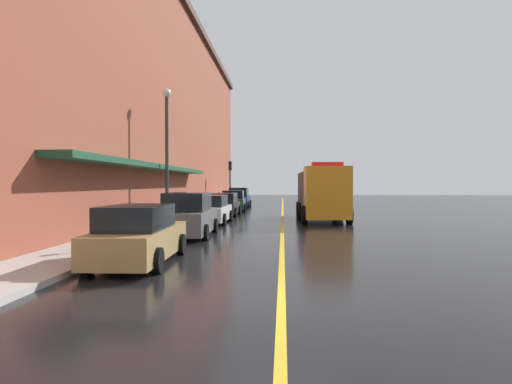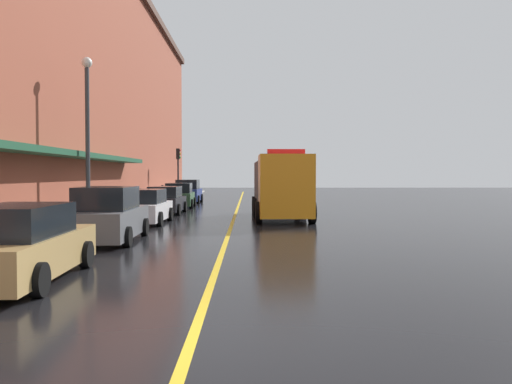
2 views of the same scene
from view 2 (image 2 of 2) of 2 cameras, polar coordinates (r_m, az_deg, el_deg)
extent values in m
plane|color=black|center=(31.96, -2.15, -2.06)|extent=(112.00, 112.00, 0.00)
cube|color=#ADA8A0|center=(32.70, -13.08, -1.89)|extent=(2.40, 70.00, 0.15)
cube|color=gold|center=(31.96, -2.15, -2.06)|extent=(0.16, 70.00, 0.01)
cube|color=brown|center=(34.59, -26.04, 11.46)|extent=(12.60, 64.00, 16.14)
cube|color=#19472D|center=(24.12, -19.23, 3.90)|extent=(1.20, 22.40, 0.24)
cube|color=#A5844C|center=(11.92, -24.28, -6.23)|extent=(1.86, 4.85, 0.79)
cube|color=black|center=(11.62, -24.77, -2.89)|extent=(1.62, 2.68, 0.64)
cylinder|color=black|center=(13.64, -25.34, -6.29)|extent=(0.24, 0.65, 0.64)
cylinder|color=black|center=(13.07, -18.24, -6.56)|extent=(0.24, 0.65, 0.64)
cylinder|color=black|center=(10.28, -22.83, -8.92)|extent=(0.24, 0.65, 0.64)
cube|color=#595B60|center=(17.99, -15.91, -3.24)|extent=(1.91, 4.81, 0.91)
cube|color=black|center=(17.70, -16.12, -0.65)|extent=(1.68, 2.66, 0.74)
cylinder|color=black|center=(19.67, -17.46, -3.72)|extent=(0.23, 0.64, 0.64)
cylinder|color=black|center=(19.27, -12.20, -3.79)|extent=(0.23, 0.64, 0.64)
cylinder|color=black|center=(16.86, -20.13, -4.68)|extent=(0.23, 0.64, 0.64)
cylinder|color=black|center=(16.38, -14.02, -4.81)|extent=(0.23, 0.64, 0.64)
cube|color=silver|center=(24.08, -12.22, -2.09)|extent=(1.93, 4.45, 0.77)
cube|color=black|center=(23.82, -12.35, -0.45)|extent=(1.72, 2.45, 0.63)
cylinder|color=black|center=(25.64, -13.65, -2.39)|extent=(0.23, 0.64, 0.64)
cylinder|color=black|center=(25.26, -9.46, -2.42)|extent=(0.23, 0.64, 0.64)
cylinder|color=black|center=(22.99, -15.26, -2.89)|extent=(0.23, 0.64, 0.64)
cylinder|color=black|center=(22.57, -10.60, -2.95)|extent=(0.23, 0.64, 0.64)
cube|color=black|center=(29.91, -9.92, -1.30)|extent=(1.83, 4.22, 0.76)
cube|color=black|center=(29.68, -10.00, 0.01)|extent=(1.63, 2.33, 0.62)
cylinder|color=black|center=(31.37, -11.13, -1.59)|extent=(0.23, 0.64, 0.64)
cylinder|color=black|center=(31.07, -7.87, -1.60)|extent=(0.23, 0.64, 0.64)
cylinder|color=black|center=(28.83, -12.12, -1.90)|extent=(0.23, 0.64, 0.64)
cylinder|color=black|center=(28.50, -8.59, -1.93)|extent=(0.23, 0.64, 0.64)
cube|color=#2D5133|center=(35.32, -8.44, -0.75)|extent=(1.92, 4.28, 0.82)
cube|color=black|center=(35.08, -8.48, 0.44)|extent=(1.68, 2.38, 0.67)
cylinder|color=black|center=(36.72, -9.63, -1.07)|extent=(0.24, 0.65, 0.64)
cylinder|color=black|center=(36.56, -6.84, -1.07)|extent=(0.24, 0.65, 0.64)
cylinder|color=black|center=(34.13, -10.15, -1.30)|extent=(0.24, 0.65, 0.64)
cylinder|color=black|center=(33.95, -7.15, -1.30)|extent=(0.24, 0.65, 0.64)
cube|color=navy|center=(41.09, -7.49, -0.31)|extent=(1.83, 4.20, 0.91)
cube|color=black|center=(40.86, -7.53, 0.84)|extent=(1.64, 2.31, 0.74)
cylinder|color=black|center=(42.51, -8.50, -0.66)|extent=(0.22, 0.64, 0.64)
cylinder|color=black|center=(42.29, -6.04, -0.66)|extent=(0.22, 0.64, 0.64)
cylinder|color=black|center=(39.94, -9.02, -0.83)|extent=(0.22, 0.64, 0.64)
cylinder|color=black|center=(39.71, -6.41, -0.83)|extent=(0.22, 0.64, 0.64)
cube|color=orange|center=(23.40, 3.30, 0.67)|extent=(2.46, 2.31, 2.83)
cube|color=#3F3F42|center=(27.59, 2.49, 0.63)|extent=(2.53, 5.54, 2.60)
cube|color=red|center=(23.42, 3.30, 4.43)|extent=(1.70, 0.64, 0.24)
cylinder|color=black|center=(23.68, 6.21, -2.26)|extent=(0.32, 1.01, 1.00)
cylinder|color=black|center=(23.46, 0.30, -2.29)|extent=(0.32, 1.01, 1.00)
cylinder|color=black|center=(27.08, 5.17, -1.73)|extent=(0.32, 1.01, 1.00)
cylinder|color=black|center=(26.88, 0.01, -1.75)|extent=(0.32, 1.01, 1.00)
cylinder|color=black|center=(29.28, 4.63, -1.46)|extent=(0.32, 1.01, 1.00)
cylinder|color=black|center=(29.10, -0.14, -1.47)|extent=(0.32, 1.01, 1.00)
cylinder|color=#4C4C51|center=(20.94, -17.78, -2.41)|extent=(0.07, 0.07, 1.05)
cube|color=black|center=(20.90, -17.80, -0.59)|extent=(0.14, 0.18, 0.28)
cylinder|color=#4C4C51|center=(37.02, -10.28, -0.50)|extent=(0.07, 0.07, 1.05)
cube|color=black|center=(37.00, -10.29, 0.53)|extent=(0.14, 0.18, 0.28)
cylinder|color=#4C4C51|center=(29.47, -12.76, -1.13)|extent=(0.07, 0.07, 1.05)
cube|color=black|center=(29.44, -12.76, 0.16)|extent=(0.14, 0.18, 0.28)
cylinder|color=#33383D|center=(22.66, -18.08, 4.80)|extent=(0.18, 0.18, 6.50)
sphere|color=white|center=(23.10, -18.18, 13.43)|extent=(0.44, 0.44, 0.44)
cylinder|color=#232326|center=(44.60, -8.59, 1.43)|extent=(0.14, 0.14, 3.40)
cube|color=black|center=(44.63, -8.60, 4.19)|extent=(0.28, 0.36, 0.90)
sphere|color=red|center=(44.62, -8.40, 4.57)|extent=(0.16, 0.16, 0.16)
sphere|color=gold|center=(44.61, -8.40, 4.19)|extent=(0.16, 0.16, 0.16)
sphere|color=green|center=(44.60, -8.40, 3.80)|extent=(0.16, 0.16, 0.16)
camera|label=1|loc=(1.77, -155.61, -2.82)|focal=32.01mm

